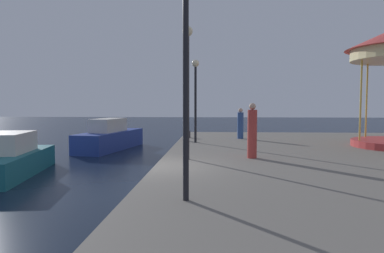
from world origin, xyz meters
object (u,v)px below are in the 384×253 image
Objects in this scene: lamp_post_near_edge at (186,51)px; lamp_post_mid_promenade at (188,70)px; motorboat_blue at (110,138)px; lamp_post_far_end at (195,86)px; person_far_corner at (252,132)px; motorboat_teal at (7,159)px; bollard_center at (188,134)px; bollard_north at (186,137)px; person_near_carousel at (240,124)px.

lamp_post_mid_promenade is (-0.35, 5.26, 0.14)m from lamp_post_near_edge.
lamp_post_far_end is (5.31, -3.14, 2.93)m from motorboat_blue.
lamp_post_near_edge is 6.33m from person_far_corner.
motorboat_teal is at bearing -146.62° from lamp_post_far_end.
motorboat_blue is 11.09m from person_far_corner.
motorboat_blue is at bearing 77.58° from motorboat_teal.
bollard_center is (6.49, 7.16, 0.38)m from motorboat_teal.
lamp_post_near_edge reaches higher than motorboat_teal.
bollard_north is at bearing -90.09° from bollard_center.
person_near_carousel is at bearing 35.79° from motorboat_teal.
bollard_center is at bearing 110.90° from person_far_corner.
bollard_center is at bearing -7.19° from motorboat_blue.
bollard_center is (-0.87, 13.06, -2.80)m from lamp_post_near_edge.
person_far_corner reaches higher than motorboat_blue.
person_far_corner is at bearing 9.78° from lamp_post_mid_promenade.
person_near_carousel is (7.73, -0.96, 0.88)m from motorboat_blue.
person_far_corner reaches higher than bollard_north.
motorboat_blue is 3.13× the size of person_far_corner.
lamp_post_near_edge is 5.28m from lamp_post_mid_promenade.
lamp_post_near_edge is 11.64m from bollard_north.
lamp_post_mid_promenade is 11.60× the size of bollard_center.
motorboat_teal is 13.82× the size of bollard_center.
person_near_carousel is (2.42, 2.18, -2.04)m from lamp_post_far_end.
lamp_post_near_edge reaches higher than bollard_center.
lamp_post_mid_promenade is at bearing -86.14° from bollard_center.
lamp_post_far_end is 2.80m from bollard_north.
lamp_post_near_edge reaches higher than lamp_post_far_end.
motorboat_teal is 0.89× the size of motorboat_blue.
lamp_post_mid_promenade is 8.17m from person_near_carousel.
bollard_north is at bearing 116.79° from person_far_corner.
motorboat_blue is at bearing 172.94° from person_near_carousel.
person_far_corner is at bearing -91.06° from person_near_carousel.
lamp_post_far_end is at bearing -30.56° from motorboat_blue.
person_far_corner is at bearing -1.46° from motorboat_teal.
bollard_north is (6.48, 5.37, 0.38)m from motorboat_teal.
lamp_post_near_edge is at bearing -86.18° from bollard_center.
person_near_carousel is (2.43, 7.44, -2.34)m from lamp_post_mid_promenade.
lamp_post_near_edge reaches higher than person_near_carousel.
bollard_north is 6.32m from person_far_corner.
motorboat_blue is 6.83m from lamp_post_far_end.
bollard_center is (0.00, 1.80, 0.00)m from bollard_north.
lamp_post_far_end is at bearing 91.82° from lamp_post_near_edge.
motorboat_blue is 15.10m from lamp_post_near_edge.
bollard_north is at bearing 39.61° from motorboat_teal.
lamp_post_near_edge is 1.06× the size of lamp_post_far_end.
motorboat_blue is at bearing 172.81° from bollard_center.
lamp_post_far_end reaches higher than bollard_center.
lamp_post_mid_promenade is at bearing -90.13° from lamp_post_far_end.
motorboat_blue is 5.35m from bollard_north.
motorboat_blue is 15.50× the size of bollard_center.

